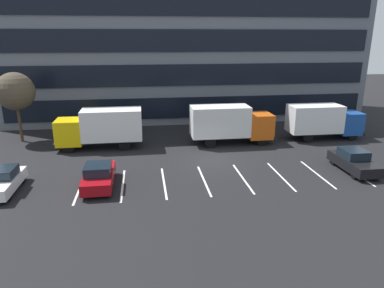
# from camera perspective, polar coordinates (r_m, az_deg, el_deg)

# --- Properties ---
(ground_plane) EXTENTS (120.00, 120.00, 0.00)m
(ground_plane) POSITION_cam_1_polar(r_m,az_deg,el_deg) (28.41, 3.44, -2.81)
(ground_plane) COLOR black
(office_building) EXTENTS (41.68, 11.18, 21.60)m
(office_building) POSITION_cam_1_polar(r_m,az_deg,el_deg) (44.45, -1.10, 18.59)
(office_building) COLOR slate
(office_building) RESTS_ON ground_plane
(lot_markings) EXTENTS (19.74, 5.40, 0.01)m
(lot_markings) POSITION_cam_1_polar(r_m,az_deg,el_deg) (24.99, 5.14, -5.70)
(lot_markings) COLOR silver
(lot_markings) RESTS_ON ground_plane
(box_truck_orange) EXTENTS (7.69, 2.55, 3.57)m
(box_truck_orange) POSITION_cam_1_polar(r_m,az_deg,el_deg) (32.71, 6.18, 3.48)
(box_truck_orange) COLOR #D85914
(box_truck_orange) RESTS_ON ground_plane
(box_truck_blue) EXTENTS (7.22, 2.39, 3.35)m
(box_truck_blue) POSITION_cam_1_polar(r_m,az_deg,el_deg) (36.36, 20.50, 3.67)
(box_truck_blue) COLOR #194799
(box_truck_blue) RESTS_ON ground_plane
(box_truck_yellow) EXTENTS (7.55, 2.50, 3.50)m
(box_truck_yellow) POSITION_cam_1_polar(r_m,az_deg,el_deg) (32.20, -14.49, 2.74)
(box_truck_yellow) COLOR yellow
(box_truck_yellow) RESTS_ON ground_plane
(sedan_maroon) EXTENTS (1.89, 4.51, 1.62)m
(sedan_maroon) POSITION_cam_1_polar(r_m,az_deg,el_deg) (24.27, -14.86, -5.01)
(sedan_maroon) COLOR maroon
(sedan_maroon) RESTS_ON ground_plane
(sedan_white) EXTENTS (1.81, 4.32, 1.55)m
(sedan_white) POSITION_cam_1_polar(r_m,az_deg,el_deg) (25.80, -28.37, -5.31)
(sedan_white) COLOR white
(sedan_white) RESTS_ON ground_plane
(sedan_black) EXTENTS (1.88, 4.50, 1.61)m
(sedan_black) POSITION_cam_1_polar(r_m,az_deg,el_deg) (28.81, 24.76, -2.52)
(sedan_black) COLOR black
(sedan_black) RESTS_ON ground_plane
(bare_tree) EXTENTS (3.48, 3.48, 6.53)m
(bare_tree) POSITION_cam_1_polar(r_m,az_deg,el_deg) (36.48, -26.73, 7.60)
(bare_tree) COLOR #473323
(bare_tree) RESTS_ON ground_plane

